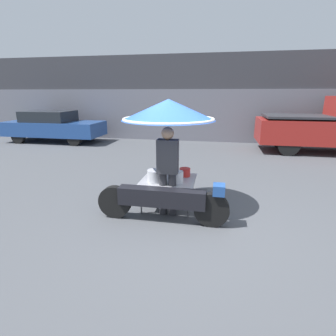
{
  "coord_description": "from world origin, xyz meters",
  "views": [
    {
      "loc": [
        0.54,
        -4.3,
        2.27
      ],
      "look_at": [
        -0.4,
        0.53,
        0.84
      ],
      "focal_mm": 28.0,
      "sensor_mm": 36.0,
      "label": 1
    }
  ],
  "objects_px": {
    "pickup_truck": "(334,127)",
    "parked_car": "(53,126)",
    "vendor_motorcycle_cart": "(168,128)",
    "potted_plant": "(19,127)",
    "vendor_person": "(168,167)"
  },
  "relations": [
    {
      "from": "vendor_motorcycle_cart",
      "to": "parked_car",
      "type": "relative_size",
      "value": 0.53
    },
    {
      "from": "pickup_truck",
      "to": "potted_plant",
      "type": "distance_m",
      "value": 14.6
    },
    {
      "from": "pickup_truck",
      "to": "parked_car",
      "type": "bearing_deg",
      "value": 179.37
    },
    {
      "from": "vendor_person",
      "to": "pickup_truck",
      "type": "height_order",
      "value": "pickup_truck"
    },
    {
      "from": "vendor_motorcycle_cart",
      "to": "pickup_truck",
      "type": "relative_size",
      "value": 0.46
    },
    {
      "from": "vendor_person",
      "to": "parked_car",
      "type": "xyz_separation_m",
      "value": [
        -6.77,
        6.54,
        -0.2
      ]
    },
    {
      "from": "pickup_truck",
      "to": "vendor_person",
      "type": "bearing_deg",
      "value": -128.78
    },
    {
      "from": "vendor_person",
      "to": "pickup_truck",
      "type": "bearing_deg",
      "value": 51.22
    },
    {
      "from": "potted_plant",
      "to": "vendor_person",
      "type": "bearing_deg",
      "value": -38.44
    },
    {
      "from": "pickup_truck",
      "to": "potted_plant",
      "type": "xyz_separation_m",
      "value": [
        -14.55,
        1.06,
        -0.52
      ]
    },
    {
      "from": "potted_plant",
      "to": "vendor_motorcycle_cart",
      "type": "bearing_deg",
      "value": -37.61
    },
    {
      "from": "pickup_truck",
      "to": "potted_plant",
      "type": "bearing_deg",
      "value": 175.83
    },
    {
      "from": "pickup_truck",
      "to": "potted_plant",
      "type": "relative_size",
      "value": 5.9
    },
    {
      "from": "vendor_person",
      "to": "pickup_truck",
      "type": "xyz_separation_m",
      "value": [
        5.15,
        6.41,
        0.06
      ]
    },
    {
      "from": "pickup_truck",
      "to": "vendor_motorcycle_cart",
      "type": "bearing_deg",
      "value": -130.17
    }
  ]
}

